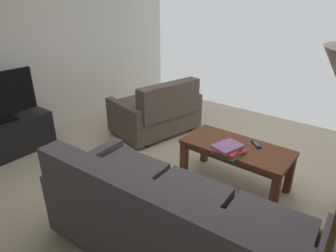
{
  "coord_description": "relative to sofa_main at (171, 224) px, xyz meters",
  "views": [
    {
      "loc": [
        -1.34,
        2.22,
        1.87
      ],
      "look_at": [
        0.2,
        0.28,
        0.76
      ],
      "focal_mm": 31.34,
      "sensor_mm": 36.0,
      "label": 1
    }
  ],
  "objects": [
    {
      "name": "coffee_table",
      "position": [
        0.09,
        -1.22,
        0.03
      ],
      "size": [
        1.09,
        0.52,
        0.46
      ],
      "color": "brown",
      "rests_on": "ground"
    },
    {
      "name": "wall_right",
      "position": [
        2.96,
        -0.93,
        0.97
      ],
      "size": [
        0.12,
        4.94,
        2.67
      ],
      "primitive_type": "cube",
      "color": "silver",
      "rests_on": "ground"
    },
    {
      "name": "sofa_main",
      "position": [
        0.0,
        0.0,
        0.0
      ],
      "size": [
        2.06,
        0.98,
        0.86
      ],
      "color": "black",
      "rests_on": "ground"
    },
    {
      "name": "ground_plane",
      "position": [
        0.34,
        -0.93,
        -0.37
      ],
      "size": [
        5.24,
        4.94,
        0.01
      ],
      "primitive_type": "cube",
      "color": "beige"
    },
    {
      "name": "tv_remote",
      "position": [
        -0.06,
        -1.35,
        0.11
      ],
      "size": [
        0.15,
        0.14,
        0.02
      ],
      "color": "black",
      "rests_on": "coffee_table"
    },
    {
      "name": "loveseat_near",
      "position": [
        1.57,
        -1.71,
        -0.02
      ],
      "size": [
        1.01,
        1.29,
        0.81
      ],
      "color": "black",
      "rests_on": "ground"
    },
    {
      "name": "book_stack",
      "position": [
        0.09,
        -1.03,
        0.14
      ],
      "size": [
        0.29,
        0.32,
        0.08
      ],
      "color": "#337F51",
      "rests_on": "coffee_table"
    },
    {
      "name": "tv_stand",
      "position": [
        2.61,
        -0.03,
        -0.13
      ],
      "size": [
        0.38,
        1.11,
        0.47
      ],
      "color": "black",
      "rests_on": "ground"
    }
  ]
}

